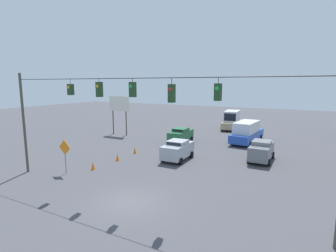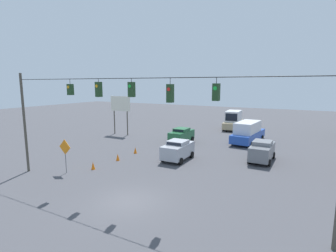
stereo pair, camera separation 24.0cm
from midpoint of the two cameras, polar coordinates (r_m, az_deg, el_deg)
ground_plane at (r=17.35m, az=-8.66°, el=-15.94°), size 140.00×140.00×0.00m
overhead_signal_span at (r=16.22m, az=-7.81°, el=2.34°), size 22.22×0.38×8.19m
sedan_silver_withflow_mid at (r=25.51m, az=1.82°, el=-5.18°), size 2.13×3.95×1.93m
sedan_grey_oncoming_far at (r=26.73m, az=19.45°, el=-5.00°), size 2.02×4.36×1.97m
box_truck_tan_withflow_deep at (r=43.85m, az=13.55°, el=1.25°), size 2.89×6.20×2.99m
box_truck_blue_oncoming_deep at (r=34.45m, az=16.59°, el=-1.24°), size 2.99×7.47×2.66m
sedan_green_withflow_far at (r=32.83m, az=2.57°, el=-2.00°), size 2.02×4.08×1.86m
traffic_cone_nearest at (r=23.77m, az=-16.31°, el=-8.32°), size 0.34×0.34×0.67m
traffic_cone_second at (r=25.88m, az=-11.21°, el=-6.68°), size 0.34×0.34×0.67m
traffic_cone_third at (r=28.18m, az=-7.48°, el=-5.27°), size 0.34×0.34×0.67m
roadside_billboard at (r=38.39m, az=-10.76°, el=4.10°), size 3.40×0.16×5.57m
work_zone_sign at (r=23.12m, az=-21.82°, el=-4.86°), size 1.27×0.06×2.84m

